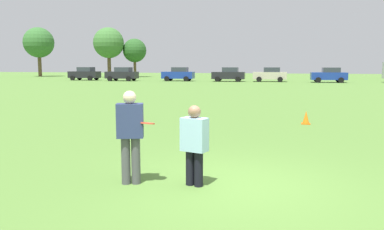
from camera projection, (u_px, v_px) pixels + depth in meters
ground_plane at (236, 186)px, 7.01m from camera, size 180.91×180.91×0.00m
player_thrower at (130, 132)px, 7.01m from camera, size 0.54×0.41×1.72m
player_defender at (194, 142)px, 6.92m from camera, size 0.51×0.38×1.47m
frisbee at (147, 123)px, 6.94m from camera, size 0.27×0.27×0.08m
traffic_cone at (306, 118)px, 14.23m from camera, size 0.32×0.32×0.48m
parked_car_near_left at (85, 74)px, 53.94m from camera, size 4.27×2.36×1.82m
parked_car_mid_left at (122, 74)px, 51.72m from camera, size 4.27×2.36×1.82m
parked_car_center at (178, 74)px, 51.39m from camera, size 4.27×2.36×1.82m
parked_car_mid_right at (229, 74)px, 49.87m from camera, size 4.27×2.36×1.82m
parked_car_near_right at (270, 74)px, 49.18m from camera, size 4.27×2.36×1.82m
parked_car_far_right at (329, 75)px, 47.04m from camera, size 4.27×2.36×1.82m
tree_west_oak at (39, 43)px, 69.77m from camera, size 5.44×5.44×8.84m
tree_west_maple at (109, 43)px, 65.61m from camera, size 5.19×5.19×8.43m
tree_center_elm at (135, 51)px, 67.14m from camera, size 4.09×4.09×6.65m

